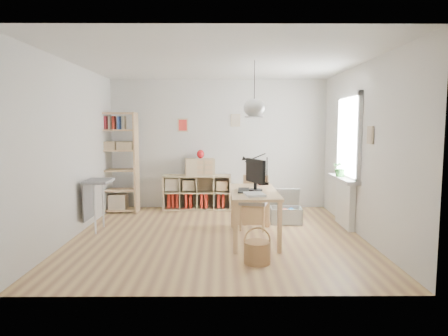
{
  "coord_description": "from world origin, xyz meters",
  "views": [
    {
      "loc": [
        0.06,
        -6.16,
        1.73
      ],
      "look_at": [
        0.1,
        0.3,
        1.05
      ],
      "focal_mm": 32.0,
      "sensor_mm": 36.0,
      "label": 1
    }
  ],
  "objects_px": {
    "cube_shelf": "(196,195)",
    "drawer_chest": "(200,167)",
    "chair": "(254,199)",
    "tall_bookshelf": "(117,158)",
    "monitor": "(255,173)",
    "storage_chest": "(286,212)",
    "desk": "(254,197)"
  },
  "relations": [
    {
      "from": "tall_bookshelf",
      "to": "monitor",
      "type": "xyz_separation_m",
      "value": [
        2.61,
        -1.95,
        -0.07
      ]
    },
    {
      "from": "cube_shelf",
      "to": "storage_chest",
      "type": "relative_size",
      "value": 2.12
    },
    {
      "from": "storage_chest",
      "to": "drawer_chest",
      "type": "xyz_separation_m",
      "value": [
        -1.61,
        1.15,
        0.7
      ]
    },
    {
      "from": "cube_shelf",
      "to": "drawer_chest",
      "type": "xyz_separation_m",
      "value": [
        0.08,
        -0.04,
        0.59
      ]
    },
    {
      "from": "cube_shelf",
      "to": "drawer_chest",
      "type": "height_order",
      "value": "drawer_chest"
    },
    {
      "from": "tall_bookshelf",
      "to": "monitor",
      "type": "relative_size",
      "value": 3.78
    },
    {
      "from": "monitor",
      "to": "drawer_chest",
      "type": "xyz_separation_m",
      "value": [
        -0.97,
        2.19,
        -0.13
      ]
    },
    {
      "from": "cube_shelf",
      "to": "tall_bookshelf",
      "type": "xyz_separation_m",
      "value": [
        -1.56,
        -0.28,
        0.79
      ]
    },
    {
      "from": "monitor",
      "to": "drawer_chest",
      "type": "relative_size",
      "value": 0.88
    },
    {
      "from": "desk",
      "to": "monitor",
      "type": "bearing_deg",
      "value": 1.16
    },
    {
      "from": "tall_bookshelf",
      "to": "monitor",
      "type": "distance_m",
      "value": 3.26
    },
    {
      "from": "desk",
      "to": "monitor",
      "type": "height_order",
      "value": "monitor"
    },
    {
      "from": "storage_chest",
      "to": "drawer_chest",
      "type": "relative_size",
      "value": 1.1
    },
    {
      "from": "tall_bookshelf",
      "to": "desk",
      "type": "bearing_deg",
      "value": -37.01
    },
    {
      "from": "tall_bookshelf",
      "to": "chair",
      "type": "distance_m",
      "value": 3.02
    },
    {
      "from": "desk",
      "to": "cube_shelf",
      "type": "bearing_deg",
      "value": 114.61
    },
    {
      "from": "chair",
      "to": "drawer_chest",
      "type": "distance_m",
      "value": 1.89
    },
    {
      "from": "drawer_chest",
      "to": "cube_shelf",
      "type": "bearing_deg",
      "value": 143.83
    },
    {
      "from": "tall_bookshelf",
      "to": "monitor",
      "type": "height_order",
      "value": "tall_bookshelf"
    },
    {
      "from": "desk",
      "to": "drawer_chest",
      "type": "xyz_separation_m",
      "value": [
        -0.94,
        2.19,
        0.24
      ]
    },
    {
      "from": "chair",
      "to": "storage_chest",
      "type": "height_order",
      "value": "chair"
    },
    {
      "from": "cube_shelf",
      "to": "monitor",
      "type": "relative_size",
      "value": 2.65
    },
    {
      "from": "tall_bookshelf",
      "to": "storage_chest",
      "type": "bearing_deg",
      "value": -15.62
    },
    {
      "from": "chair",
      "to": "drawer_chest",
      "type": "relative_size",
      "value": 1.48
    },
    {
      "from": "chair",
      "to": "monitor",
      "type": "bearing_deg",
      "value": -79.65
    },
    {
      "from": "drawer_chest",
      "to": "monitor",
      "type": "bearing_deg",
      "value": -75.16
    },
    {
      "from": "desk",
      "to": "chair",
      "type": "distance_m",
      "value": 0.66
    },
    {
      "from": "cube_shelf",
      "to": "chair",
      "type": "xyz_separation_m",
      "value": [
        1.09,
        -1.6,
        0.21
      ]
    },
    {
      "from": "desk",
      "to": "drawer_chest",
      "type": "height_order",
      "value": "drawer_chest"
    },
    {
      "from": "desk",
      "to": "tall_bookshelf",
      "type": "bearing_deg",
      "value": 142.99
    },
    {
      "from": "monitor",
      "to": "drawer_chest",
      "type": "height_order",
      "value": "monitor"
    },
    {
      "from": "cube_shelf",
      "to": "tall_bookshelf",
      "type": "distance_m",
      "value": 1.77
    }
  ]
}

